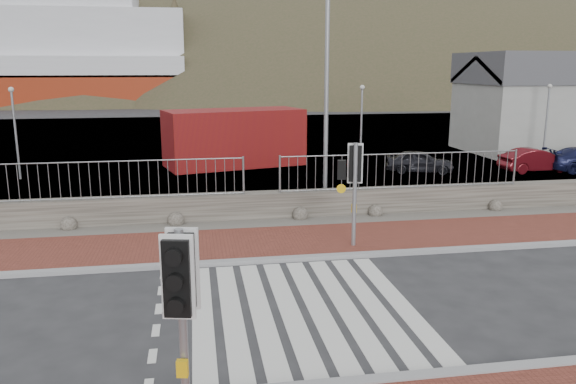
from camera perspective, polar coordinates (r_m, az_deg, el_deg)
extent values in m
plane|color=#28282B|center=(12.06, 1.57, -11.79)|extent=(220.00, 220.00, 0.00)
cube|color=brown|center=(16.19, -1.50, -5.16)|extent=(40.00, 3.00, 0.08)
cube|color=gray|center=(14.78, -0.68, -6.88)|extent=(40.00, 0.25, 0.12)
cube|color=silver|center=(11.86, -8.68, -12.33)|extent=(0.42, 5.60, 0.01)
cube|color=silver|center=(11.88, -5.72, -12.21)|extent=(0.42, 5.60, 0.01)
cube|color=silver|center=(11.93, -2.78, -12.05)|extent=(0.42, 5.60, 0.01)
cube|color=silver|center=(12.00, 0.13, -11.87)|extent=(0.42, 5.60, 0.01)
cube|color=silver|center=(12.11, 2.99, -11.66)|extent=(0.42, 5.60, 0.01)
cube|color=silver|center=(12.25, 5.79, -11.43)|extent=(0.42, 5.60, 0.01)
cube|color=silver|center=(12.41, 8.51, -11.17)|extent=(0.42, 5.60, 0.01)
cube|color=silver|center=(12.60, 11.16, -10.90)|extent=(0.42, 5.60, 0.01)
cube|color=#59544C|center=(18.09, -2.39, -3.28)|extent=(40.00, 1.50, 0.06)
cube|color=#464139|center=(18.75, -2.71, -1.39)|extent=(40.00, 0.60, 0.90)
cylinder|color=gray|center=(18.34, -17.78, 2.97)|extent=(8.40, 0.04, 0.04)
cylinder|color=gray|center=(18.32, -4.55, 1.62)|extent=(0.07, 0.07, 1.20)
cylinder|color=gray|center=(19.43, 11.52, 3.83)|extent=(8.40, 0.04, 0.04)
cylinder|color=gray|center=(18.46, -0.84, 1.74)|extent=(0.07, 0.07, 1.20)
cylinder|color=gray|center=(21.38, 22.03, 2.32)|extent=(0.07, 0.07, 1.20)
cube|color=#4C4C4F|center=(39.05, -6.34, 5.20)|extent=(120.00, 40.00, 0.50)
cube|color=#3F4C54|center=(73.87, -7.94, 8.62)|extent=(220.00, 50.00, 0.05)
cube|color=silver|center=(80.35, -21.64, 14.62)|extent=(30.00, 12.00, 6.00)
cube|color=silver|center=(80.65, -21.88, 17.45)|extent=(18.00, 10.00, 2.50)
cube|color=#9E9E99|center=(37.94, 26.40, 6.80)|extent=(12.00, 6.00, 4.00)
cube|color=#4C4C51|center=(37.82, 26.84, 11.16)|extent=(12.20, 6.20, 1.80)
ellipsoid|color=#363822|center=(102.59, -16.44, -2.01)|extent=(106.40, 68.40, 76.00)
ellipsoid|color=#363822|center=(108.30, 8.18, -4.15)|extent=(140.00, 90.00, 100.00)
cylinder|color=gray|center=(7.76, -10.58, -14.35)|extent=(0.12, 0.12, 2.98)
cube|color=gold|center=(7.93, -10.47, -16.75)|extent=(0.16, 0.11, 0.23)
cube|color=black|center=(7.39, -10.86, -8.07)|extent=(0.47, 0.34, 1.12)
sphere|color=red|center=(7.29, -10.97, -5.72)|extent=(0.16, 0.16, 0.16)
cylinder|color=gray|center=(15.59, 6.78, -0.44)|extent=(0.12, 0.12, 2.97)
cube|color=gold|center=(15.68, 6.74, -1.76)|extent=(0.16, 0.12, 0.23)
cube|color=black|center=(15.42, 6.86, 2.82)|extent=(0.47, 0.35, 1.11)
sphere|color=#0CE53F|center=(15.47, 6.83, 1.66)|extent=(0.16, 0.16, 0.16)
cube|color=black|center=(15.43, 5.47, 2.26)|extent=(0.27, 0.22, 0.53)
cylinder|color=gray|center=(19.41, 3.94, 10.62)|extent=(0.15, 0.15, 8.63)
cube|color=maroon|center=(28.95, -5.48, 5.51)|extent=(7.37, 4.54, 2.86)
imported|color=black|center=(27.69, 13.24, 3.05)|extent=(3.42, 2.21, 1.08)
imported|color=#4F0B11|center=(29.69, 23.86, 2.98)|extent=(3.47, 1.28, 1.13)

